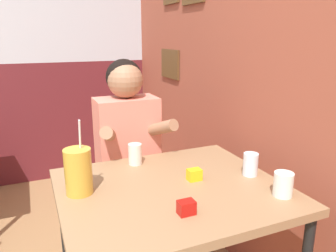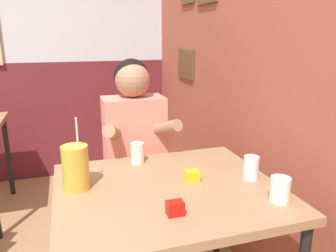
{
  "view_description": "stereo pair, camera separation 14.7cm",
  "coord_description": "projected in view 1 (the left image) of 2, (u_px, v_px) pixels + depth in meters",
  "views": [
    {
      "loc": [
        0.3,
        -0.8,
        1.33
      ],
      "look_at": [
        0.86,
        0.5,
        0.94
      ],
      "focal_mm": 35.0,
      "sensor_mm": 36.0,
      "label": 1
    },
    {
      "loc": [
        0.44,
        -0.85,
        1.33
      ],
      "look_at": [
        0.86,
        0.5,
        0.94
      ],
      "focal_mm": 35.0,
      "sensor_mm": 36.0,
      "label": 2
    }
  ],
  "objects": [
    {
      "name": "main_table",
      "position": [
        172.0,
        202.0,
        1.39
      ],
      "size": [
        0.92,
        0.79,
        0.72
      ],
      "color": "#93704C",
      "rests_on": "ground_plane"
    },
    {
      "name": "condiment_ketchup",
      "position": [
        186.0,
        208.0,
        1.15
      ],
      "size": [
        0.06,
        0.04,
        0.05
      ],
      "color": "#B7140F",
      "rests_on": "main_table"
    },
    {
      "name": "cocktail_pitcher",
      "position": [
        78.0,
        171.0,
        1.29
      ],
      "size": [
        0.11,
        0.11,
        0.3
      ],
      "color": "gold",
      "rests_on": "main_table"
    },
    {
      "name": "condiment_mustard",
      "position": [
        194.0,
        175.0,
        1.42
      ],
      "size": [
        0.06,
        0.04,
        0.05
      ],
      "color": "yellow",
      "rests_on": "main_table"
    },
    {
      "name": "glass_center",
      "position": [
        283.0,
        184.0,
        1.28
      ],
      "size": [
        0.08,
        0.08,
        0.1
      ],
      "color": "silver",
      "rests_on": "main_table"
    },
    {
      "name": "glass_near_pitcher",
      "position": [
        250.0,
        164.0,
        1.47
      ],
      "size": [
        0.07,
        0.07,
        0.1
      ],
      "color": "silver",
      "rests_on": "main_table"
    },
    {
      "name": "person_seated",
      "position": [
        128.0,
        162.0,
        1.89
      ],
      "size": [
        0.42,
        0.4,
        1.21
      ],
      "color": "#EA7F6B",
      "rests_on": "ground_plane"
    },
    {
      "name": "glass_far_side",
      "position": [
        135.0,
        154.0,
        1.6
      ],
      "size": [
        0.07,
        0.07,
        0.1
      ],
      "color": "silver",
      "rests_on": "main_table"
    },
    {
      "name": "brick_wall_right",
      "position": [
        203.0,
        33.0,
        2.15
      ],
      "size": [
        0.08,
        4.32,
        2.7
      ],
      "color": "#9E4C38",
      "rests_on": "ground_plane"
    }
  ]
}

